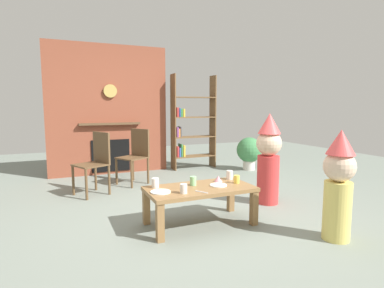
# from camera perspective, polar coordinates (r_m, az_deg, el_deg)

# --- Properties ---
(ground_plane) EXTENTS (12.00, 12.00, 0.00)m
(ground_plane) POSITION_cam_1_polar(r_m,az_deg,el_deg) (3.92, 0.33, -12.02)
(ground_plane) COLOR gray
(brick_fireplace_feature) EXTENTS (2.20, 0.28, 2.40)m
(brick_fireplace_feature) POSITION_cam_1_polar(r_m,az_deg,el_deg) (6.05, -15.09, 5.97)
(brick_fireplace_feature) COLOR brown
(brick_fireplace_feature) RESTS_ON ground_plane
(bookshelf) EXTENTS (0.90, 0.28, 1.90)m
(bookshelf) POSITION_cam_1_polar(r_m,az_deg,el_deg) (6.31, -0.34, 3.20)
(bookshelf) COLOR brown
(bookshelf) RESTS_ON ground_plane
(coffee_table) EXTENTS (1.15, 0.58, 0.41)m
(coffee_table) POSITION_cam_1_polar(r_m,az_deg,el_deg) (3.36, 1.47, -9.00)
(coffee_table) COLOR olive
(coffee_table) RESTS_ON ground_plane
(paper_cup_near_left) EXTENTS (0.07, 0.07, 0.11)m
(paper_cup_near_left) POSITION_cam_1_polar(r_m,az_deg,el_deg) (3.70, 6.93, -5.69)
(paper_cup_near_left) COLOR silver
(paper_cup_near_left) RESTS_ON coffee_table
(paper_cup_near_right) EXTENTS (0.08, 0.08, 0.10)m
(paper_cup_near_right) POSITION_cam_1_polar(r_m,az_deg,el_deg) (3.34, -6.78, -7.11)
(paper_cup_near_right) COLOR silver
(paper_cup_near_right) RESTS_ON coffee_table
(paper_cup_center) EXTENTS (0.07, 0.07, 0.10)m
(paper_cup_center) POSITION_cam_1_polar(r_m,az_deg,el_deg) (3.41, 0.21, -6.81)
(paper_cup_center) COLOR #8CD18C
(paper_cup_center) RESTS_ON coffee_table
(paper_cup_far_left) EXTENTS (0.06, 0.06, 0.09)m
(paper_cup_far_left) POSITION_cam_1_polar(r_m,az_deg,el_deg) (3.54, 8.21, -6.43)
(paper_cup_far_left) COLOR #F2CC4C
(paper_cup_far_left) RESTS_ON coffee_table
(paper_cup_far_right) EXTENTS (0.07, 0.07, 0.10)m
(paper_cup_far_right) POSITION_cam_1_polar(r_m,az_deg,el_deg) (3.11, -1.55, -8.21)
(paper_cup_far_right) COLOR silver
(paper_cup_far_right) RESTS_ON coffee_table
(paper_plate_front) EXTENTS (0.19, 0.19, 0.01)m
(paper_plate_front) POSITION_cam_1_polar(r_m,az_deg,el_deg) (3.41, 4.88, -7.56)
(paper_plate_front) COLOR white
(paper_plate_front) RESTS_ON coffee_table
(paper_plate_rear) EXTENTS (0.20, 0.20, 0.01)m
(paper_plate_rear) POSITION_cam_1_polar(r_m,az_deg,el_deg) (3.16, -5.81, -8.75)
(paper_plate_rear) COLOR white
(paper_plate_rear) RESTS_ON coffee_table
(birthday_cake_slice) EXTENTS (0.10, 0.10, 0.07)m
(birthday_cake_slice) POSITION_cam_1_polar(r_m,az_deg,el_deg) (3.58, 4.84, -6.40)
(birthday_cake_slice) COLOR pink
(birthday_cake_slice) RESTS_ON coffee_table
(table_fork) EXTENTS (0.09, 0.14, 0.01)m
(table_fork) POSITION_cam_1_polar(r_m,az_deg,el_deg) (3.16, 1.76, -8.81)
(table_fork) COLOR silver
(table_fork) RESTS_ON coffee_table
(child_with_cone_hat) EXTENTS (0.29, 0.29, 1.06)m
(child_with_cone_hat) POSITION_cam_1_polar(r_m,az_deg,el_deg) (3.25, 25.37, -6.39)
(child_with_cone_hat) COLOR #E0CC66
(child_with_cone_hat) RESTS_ON ground_plane
(child_in_pink) EXTENTS (0.33, 0.33, 1.18)m
(child_in_pink) POSITION_cam_1_polar(r_m,az_deg,el_deg) (4.16, 13.90, -2.21)
(child_in_pink) COLOR #D13838
(child_in_pink) RESTS_ON ground_plane
(dining_chair_left) EXTENTS (0.53, 0.53, 0.90)m
(dining_chair_left) POSITION_cam_1_polar(r_m,az_deg,el_deg) (4.70, -17.21, -2.68)
(dining_chair_left) COLOR brown
(dining_chair_left) RESTS_ON ground_plane
(dining_chair_middle) EXTENTS (0.55, 0.55, 0.90)m
(dining_chair_middle) POSITION_cam_1_polar(r_m,az_deg,el_deg) (5.19, -10.24, -1.59)
(dining_chair_middle) COLOR brown
(dining_chair_middle) RESTS_ON ground_plane
(potted_plant_tall) EXTENTS (0.50, 0.50, 0.66)m
(potted_plant_tall) POSITION_cam_1_polar(r_m,az_deg,el_deg) (6.31, 10.48, -1.28)
(potted_plant_tall) COLOR beige
(potted_plant_tall) RESTS_ON ground_plane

